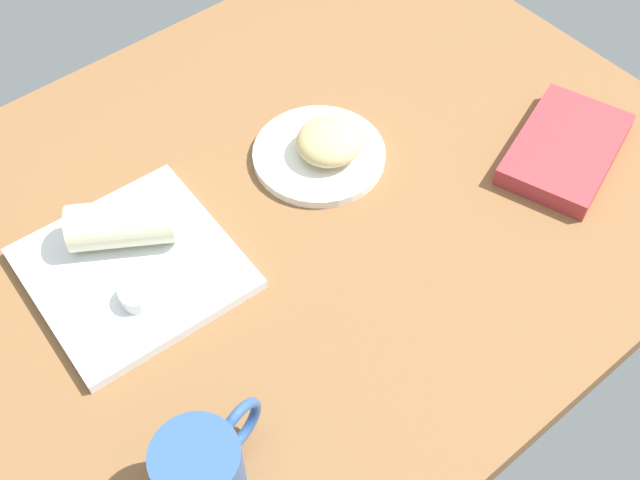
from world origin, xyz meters
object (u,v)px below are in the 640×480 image
object	(u,v)px
round_plate	(319,155)
coffee_mug	(202,470)
scone_pastry	(330,141)
square_plate	(133,268)
book_stack	(566,149)
sauce_cup	(138,295)
breakfast_wrap	(122,224)

from	to	relation	value
round_plate	coffee_mug	xyz separation A→B (cm)	(41.24, 30.71, 4.52)
scone_pastry	square_plate	distance (cm)	33.40
square_plate	scone_pastry	bearing A→B (deg)	178.66
scone_pastry	book_stack	world-z (taller)	scone_pastry
round_plate	square_plate	bearing A→B (deg)	0.53
sauce_cup	book_stack	size ratio (longest dim) A/B	0.19
breakfast_wrap	round_plate	bearing A→B (deg)	-65.20
square_plate	book_stack	xyz separation A→B (cm)	(-60.62, 22.53, 0.70)
scone_pastry	square_plate	world-z (taller)	scone_pastry
square_plate	breakfast_wrap	xyz separation A→B (cm)	(-1.71, -4.27, 3.96)
sauce_cup	breakfast_wrap	distance (cm)	10.54
round_plate	book_stack	bearing A→B (deg)	141.27
square_plate	coffee_mug	world-z (taller)	coffee_mug
sauce_cup	book_stack	bearing A→B (deg)	164.68
round_plate	book_stack	distance (cm)	36.49
coffee_mug	scone_pastry	bearing A→B (deg)	-145.02
round_plate	breakfast_wrap	distance (cm)	30.97
coffee_mug	breakfast_wrap	bearing A→B (deg)	-107.29
book_stack	breakfast_wrap	bearing A→B (deg)	-24.46
scone_pastry	breakfast_wrap	bearing A→B (deg)	-9.09
scone_pastry	coffee_mug	bearing A→B (deg)	34.98
breakfast_wrap	coffee_mug	bearing A→B (deg)	-165.06
sauce_cup	book_stack	distance (cm)	65.08
round_plate	coffee_mug	world-z (taller)	coffee_mug
scone_pastry	breakfast_wrap	world-z (taller)	breakfast_wrap
square_plate	round_plate	bearing A→B (deg)	-179.47
scone_pastry	square_plate	bearing A→B (deg)	-1.34
book_stack	coffee_mug	world-z (taller)	coffee_mug
round_plate	breakfast_wrap	size ratio (longest dim) A/B	1.43
sauce_cup	coffee_mug	bearing A→B (deg)	74.52
scone_pastry	square_plate	size ratio (longest dim) A/B	0.39
breakfast_wrap	coffee_mug	xyz separation A→B (cm)	(10.80, 34.69, 0.46)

